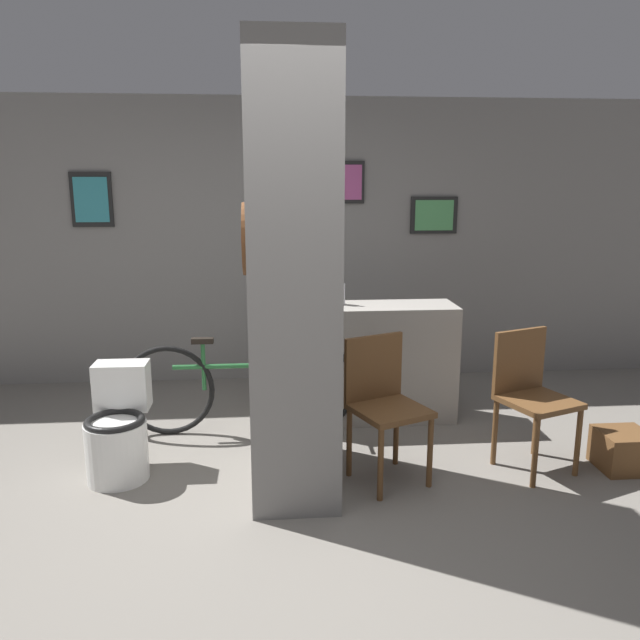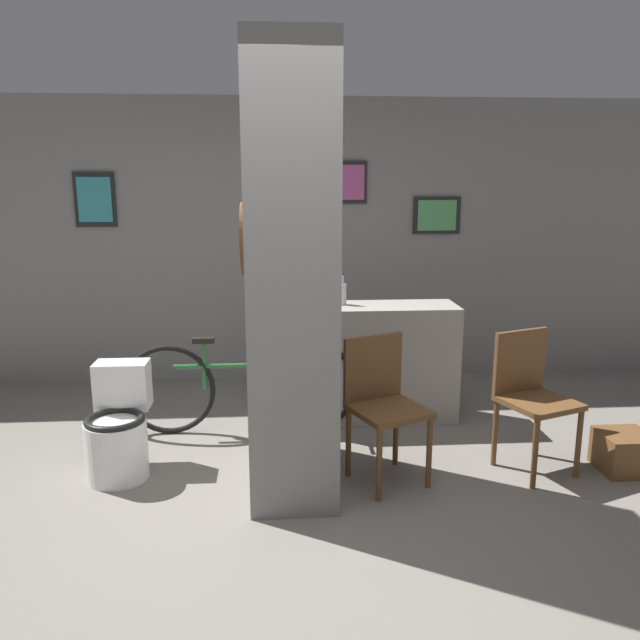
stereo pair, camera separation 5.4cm
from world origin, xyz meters
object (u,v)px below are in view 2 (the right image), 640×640
chair_by_doorway (531,393)px  bottle_tall (342,293)px  toilet (118,430)px  chair_near_pillar (383,400)px  bicycle (242,386)px

chair_by_doorway → bottle_tall: size_ratio=3.59×
toilet → bottle_tall: bearing=30.7°
toilet → bottle_tall: bottle_tall is taller
chair_near_pillar → chair_by_doorway: size_ratio=1.00×
bicycle → toilet: bearing=-139.8°
chair_by_doorway → bicycle: size_ratio=0.52×
toilet → chair_near_pillar: chair_near_pillar is taller
bottle_tall → chair_near_pillar: bearing=-82.1°
chair_near_pillar → bottle_tall: bearing=74.6°
chair_near_pillar → bottle_tall: (-0.15, 1.08, 0.50)m
chair_by_doorway → bicycle: chair_by_doorway is taller
chair_by_doorway → bottle_tall: bottle_tall is taller
chair_near_pillar → bicycle: (-0.93, 0.80, -0.16)m
toilet → chair_near_pillar: size_ratio=0.77×
toilet → chair_by_doorway: (2.67, -0.09, 0.22)m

